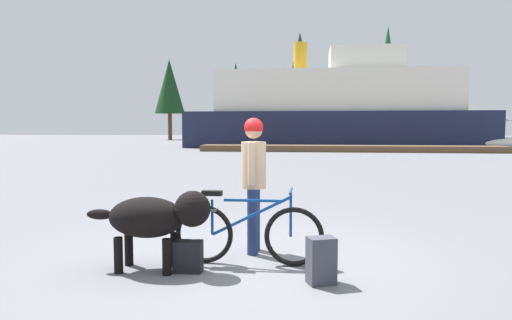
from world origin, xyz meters
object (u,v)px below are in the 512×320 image
object	(u,v)px
person_cyclist	(254,171)
handbag_pannier	(188,256)
bicycle	(247,233)
backpack	(321,261)
ferry_boat	(336,111)
dog	(156,217)

from	to	relation	value
person_cyclist	handbag_pannier	xyz separation A→B (m)	(-0.63, -0.90, -0.89)
bicycle	backpack	bearing A→B (deg)	-33.60
bicycle	ferry_boat	bearing A→B (deg)	85.33
bicycle	ferry_boat	size ratio (longest dim) A/B	0.08
dog	ferry_boat	world-z (taller)	ferry_boat
bicycle	backpack	world-z (taller)	bicycle
bicycle	backpack	size ratio (longest dim) A/B	3.62
person_cyclist	handbag_pannier	distance (m)	1.41
person_cyclist	backpack	size ratio (longest dim) A/B	3.57
dog	handbag_pannier	distance (m)	0.58
dog	person_cyclist	bearing A→B (deg)	41.24
backpack	person_cyclist	bearing A→B (deg)	127.37
person_cyclist	backpack	distance (m)	1.62
dog	ferry_boat	bearing A→B (deg)	83.65
dog	bicycle	bearing A→B (deg)	18.81
person_cyclist	dog	xyz separation A→B (m)	(-1.01, -0.89, -0.45)
dog	ferry_boat	distance (m)	33.25
handbag_pannier	dog	bearing A→B (deg)	177.65
handbag_pannier	ferry_boat	world-z (taller)	ferry_boat
person_cyclist	backpack	xyz separation A→B (m)	(0.85, -1.12, -0.82)
person_cyclist	handbag_pannier	bearing A→B (deg)	-125.18
ferry_boat	backpack	bearing A→B (deg)	-93.11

